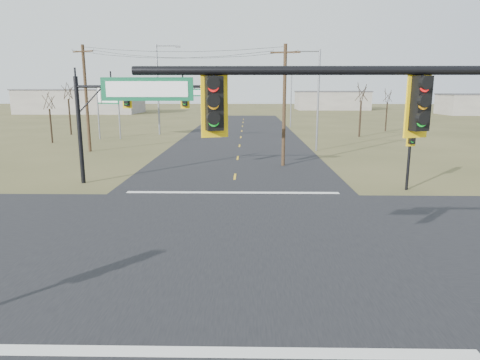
# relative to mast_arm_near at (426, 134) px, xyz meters

# --- Properties ---
(ground) EXTENTS (320.00, 320.00, 0.00)m
(ground) POSITION_rel_mast_arm_near_xyz_m (-4.35, 7.50, -4.89)
(ground) COLOR brown
(ground) RESTS_ON ground
(road_ew) EXTENTS (160.00, 14.00, 0.02)m
(road_ew) POSITION_rel_mast_arm_near_xyz_m (-4.35, 7.50, -4.88)
(road_ew) COLOR black
(road_ew) RESTS_ON ground
(road_ns) EXTENTS (14.00, 160.00, 0.02)m
(road_ns) POSITION_rel_mast_arm_near_xyz_m (-4.35, 7.50, -4.88)
(road_ns) COLOR black
(road_ns) RESTS_ON ground
(stop_bar_near) EXTENTS (12.00, 0.40, 0.01)m
(stop_bar_near) POSITION_rel_mast_arm_near_xyz_m (-4.35, 0.00, -4.86)
(stop_bar_near) COLOR silver
(stop_bar_near) RESTS_ON road_ns
(stop_bar_far) EXTENTS (12.00, 0.40, 0.01)m
(stop_bar_far) POSITION_rel_mast_arm_near_xyz_m (-4.35, 15.00, -4.86)
(stop_bar_far) COLOR silver
(stop_bar_far) RESTS_ON road_ns
(mast_arm_near) EXTENTS (10.33, 0.57, 6.70)m
(mast_arm_near) POSITION_rel_mast_arm_near_xyz_m (0.00, 0.00, 0.00)
(mast_arm_near) COLOR black
(mast_arm_near) RESTS_ON ground
(mast_arm_far) EXTENTS (8.83, 0.46, 6.51)m
(mast_arm_far) POSITION_rel_mast_arm_near_xyz_m (-10.65, 17.50, -0.17)
(mast_arm_far) COLOR black
(mast_arm_far) RESTS_ON ground
(pedestal_signal_ne) EXTENTS (0.62, 0.53, 3.95)m
(pedestal_signal_ne) POSITION_rel_mast_arm_near_xyz_m (5.77, 15.83, -1.97)
(pedestal_signal_ne) COLOR black
(pedestal_signal_ne) RESTS_ON ground
(utility_pole_near) EXTENTS (2.17, 0.55, 8.97)m
(utility_pole_near) POSITION_rel_mast_arm_near_xyz_m (-0.80, 23.83, -0.21)
(utility_pole_near) COLOR #432F1D
(utility_pole_near) RESTS_ON ground
(utility_pole_far) EXTENTS (2.20, 1.10, 9.69)m
(utility_pole_far) POSITION_rel_mast_arm_near_xyz_m (-18.40, 31.31, 0.14)
(utility_pole_far) COLOR #432F1D
(utility_pole_far) RESTS_ON ground
(highway_sign) EXTENTS (2.99, 1.45, 6.11)m
(highway_sign) POSITION_rel_mast_arm_near_xyz_m (-19.76, 41.61, -0.57)
(highway_sign) COLOR gray
(highway_sign) RESTS_ON ground
(streetlight_a) EXTENTS (2.61, 0.38, 9.33)m
(streetlight_a) POSITION_rel_mast_arm_near_xyz_m (2.84, 32.17, 0.35)
(streetlight_a) COLOR gray
(streetlight_a) RESTS_ON ground
(streetlight_b) EXTENTS (2.41, 0.33, 8.61)m
(streetlight_b) POSITION_rel_mast_arm_near_xyz_m (2.86, 57.73, -0.06)
(streetlight_b) COLOR gray
(streetlight_b) RESTS_ON ground
(streetlight_c) EXTENTS (3.13, 0.30, 11.26)m
(streetlight_c) POSITION_rel_mast_arm_near_xyz_m (-14.72, 46.89, 1.43)
(streetlight_c) COLOR gray
(streetlight_c) RESTS_ON ground
(bare_tree_a) EXTENTS (2.83, 2.83, 5.79)m
(bare_tree_a) POSITION_rel_mast_arm_near_xyz_m (-24.90, 37.75, -0.31)
(bare_tree_a) COLOR black
(bare_tree_a) RESTS_ON ground
(bare_tree_b) EXTENTS (2.85, 2.85, 6.96)m
(bare_tree_b) POSITION_rel_mast_arm_near_xyz_m (-26.35, 46.38, 0.67)
(bare_tree_b) COLOR black
(bare_tree_b) RESTS_ON ground
(bare_tree_c) EXTENTS (3.16, 3.16, 6.93)m
(bare_tree_c) POSITION_rel_mast_arm_near_xyz_m (10.27, 44.54, 0.54)
(bare_tree_c) COLOR black
(bare_tree_c) RESTS_ON ground
(bare_tree_d) EXTENTS (2.60, 2.60, 6.14)m
(bare_tree_d) POSITION_rel_mast_arm_near_xyz_m (15.71, 51.67, 0.05)
(bare_tree_d) COLOR black
(bare_tree_d) RESTS_ON ground
(warehouse_left) EXTENTS (28.00, 14.00, 5.50)m
(warehouse_left) POSITION_rel_mast_arm_near_xyz_m (-44.35, 97.50, -2.14)
(warehouse_left) COLOR #A29C90
(warehouse_left) RESTS_ON ground
(warehouse_mid) EXTENTS (20.00, 12.00, 5.00)m
(warehouse_mid) POSITION_rel_mast_arm_near_xyz_m (20.65, 117.50, -2.39)
(warehouse_mid) COLOR #A29C90
(warehouse_mid) RESTS_ON ground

